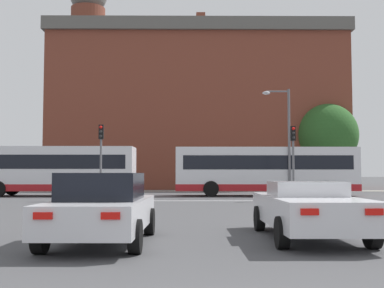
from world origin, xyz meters
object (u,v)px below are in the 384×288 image
bus_crossing_lead (265,170)px  bus_crossing_trailing (55,170)px  car_saloon_left (102,208)px  pedestrian_waiting (186,179)px  car_roadster_right (308,209)px  traffic_light_near_left (101,149)px  traffic_light_near_right (293,150)px  street_lamp_junction (285,131)px

bus_crossing_lead → bus_crossing_trailing: bearing=90.3°
car_saloon_left → pedestrian_waiting: 29.73m
car_saloon_left → car_roadster_right: 4.61m
car_roadster_right → pedestrian_waiting: (-2.90, 28.99, 0.36)m
car_saloon_left → bus_crossing_trailing: size_ratio=0.43×
car_saloon_left → traffic_light_near_left: (-2.99, 16.22, 2.05)m
car_roadster_right → pedestrian_waiting: 29.14m
car_roadster_right → traffic_light_near_right: traffic_light_near_right is taller
traffic_light_near_left → car_roadster_right: bearing=-64.1°
bus_crossing_lead → car_roadster_right: bearing=173.5°
bus_crossing_trailing → bus_crossing_lead: bearing=-89.7°
car_saloon_left → traffic_light_near_right: size_ratio=1.11×
car_roadster_right → traffic_light_near_left: bearing=115.9°
street_lamp_junction → traffic_light_near_right: bearing=-95.2°
bus_crossing_trailing → traffic_light_near_left: 6.67m
car_saloon_left → street_lamp_junction: street_lamp_junction is taller
traffic_light_near_right → traffic_light_near_left: bearing=178.5°
car_roadster_right → traffic_light_near_left: 17.40m
car_saloon_left → bus_crossing_trailing: bearing=108.7°
car_saloon_left → traffic_light_near_right: bearing=65.3°
bus_crossing_lead → traffic_light_near_left: 11.33m
car_saloon_left → pedestrian_waiting: pedestrian_waiting is taller
traffic_light_near_left → pedestrian_waiting: traffic_light_near_left is taller
bus_crossing_lead → street_lamp_junction: 3.02m
car_roadster_right → street_lamp_junction: bearing=80.0°
traffic_light_near_right → pedestrian_waiting: size_ratio=2.31×
car_roadster_right → bus_crossing_trailing: size_ratio=0.47×
traffic_light_near_right → car_saloon_left: bearing=-115.4°
car_roadster_right → bus_crossing_trailing: 23.78m
street_lamp_junction → car_roadster_right: bearing=-100.0°
car_roadster_right → street_lamp_junction: 20.09m
bus_crossing_lead → pedestrian_waiting: 9.73m
bus_crossing_lead → traffic_light_near_left: (-9.94, -5.33, 1.10)m
bus_crossing_trailing → traffic_light_near_left: bearing=-143.0°
car_roadster_right → pedestrian_waiting: bearing=95.7°
bus_crossing_lead → traffic_light_near_right: (0.64, -5.61, 1.04)m
car_roadster_right → street_lamp_junction: size_ratio=0.71×
bus_crossing_trailing → pedestrian_waiting: (8.61, 8.21, -0.69)m
traffic_light_near_right → street_lamp_junction: bearing=84.8°
traffic_light_near_left → pedestrian_waiting: bearing=71.0°
bus_crossing_trailing → street_lamp_junction: street_lamp_junction is taller
traffic_light_near_right → traffic_light_near_left: 10.58m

